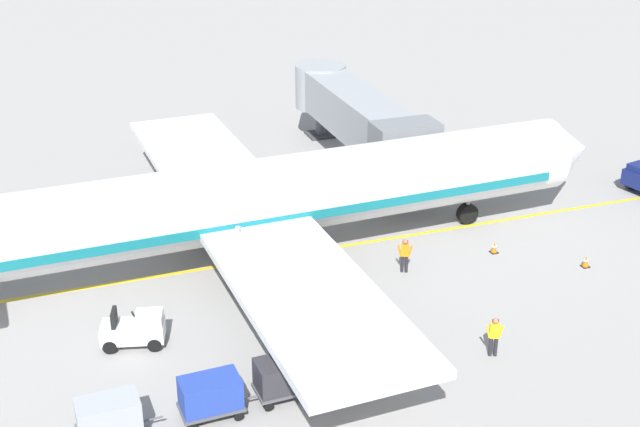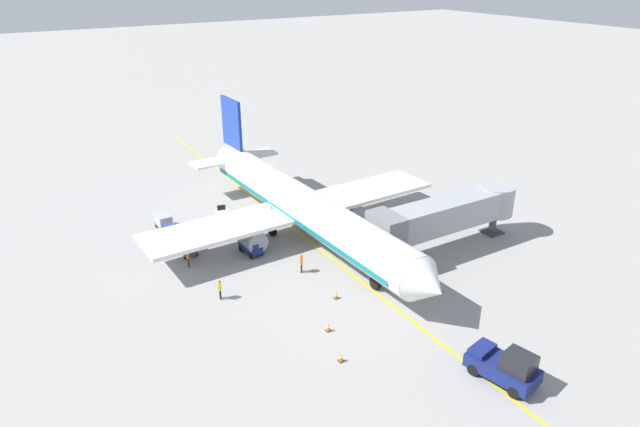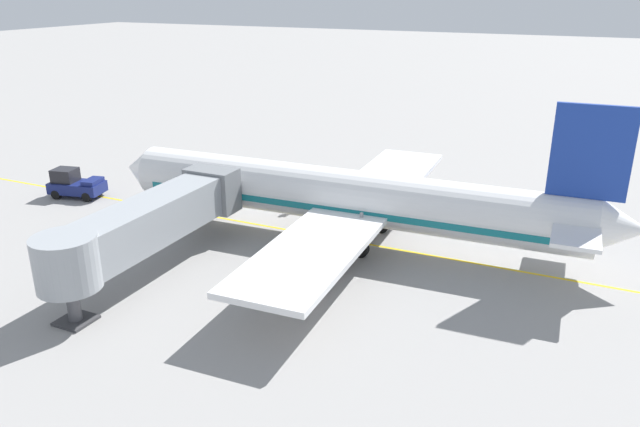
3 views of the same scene
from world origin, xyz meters
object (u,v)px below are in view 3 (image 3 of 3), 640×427
at_px(ground_crew_loader, 329,175).
at_px(baggage_tug_lead, 461,220).
at_px(parked_airliner, 349,198).
at_px(safety_cone_nose_right, 238,201).
at_px(baggage_cart_front, 421,188).
at_px(baggage_cart_second_in_train, 455,192).
at_px(jet_bridge, 148,222).
at_px(baggage_tug_trailing, 366,204).
at_px(pushback_tractor, 75,184).
at_px(ground_crew_wing_walker, 294,201).
at_px(ground_crew_marshaller, 397,182).
at_px(safety_cone_nose_left, 222,186).
at_px(baggage_cart_third_in_train, 498,198).
at_px(safety_cone_wing_tip, 198,178).

bearing_deg(ground_crew_loader, baggage_tug_lead, -113.00).
relative_size(parked_airliner, safety_cone_nose_right, 63.22).
bearing_deg(baggage_cart_front, baggage_cart_second_in_train, -85.55).
xyz_separation_m(jet_bridge, baggage_cart_second_in_train, (21.02, -13.96, -2.51)).
xyz_separation_m(baggage_tug_trailing, safety_cone_nose_right, (-2.58, 10.26, -0.42)).
distance_m(pushback_tractor, ground_crew_wing_walker, 19.02).
relative_size(ground_crew_marshaller, safety_cone_nose_left, 2.86).
bearing_deg(jet_bridge, baggage_tug_trailing, -27.53).
bearing_deg(ground_crew_loader, baggage_cart_third_in_train, -89.94).
height_order(baggage_cart_third_in_train, ground_crew_wing_walker, ground_crew_wing_walker).
relative_size(baggage_cart_front, ground_crew_marshaller, 1.73).
height_order(ground_crew_wing_walker, ground_crew_loader, same).
bearing_deg(baggage_cart_third_in_train, safety_cone_nose_left, 102.55).
height_order(jet_bridge, pushback_tractor, jet_bridge).
distance_m(baggage_tug_trailing, ground_crew_loader, 7.67).
relative_size(baggage_cart_third_in_train, ground_crew_loader, 1.73).
distance_m(parked_airliner, safety_cone_nose_left, 15.79).
distance_m(baggage_tug_lead, safety_cone_wing_tip, 24.48).
bearing_deg(baggage_tug_trailing, baggage_cart_second_in_train, -47.49).
distance_m(pushback_tractor, safety_cone_wing_tip, 10.47).
distance_m(safety_cone_nose_left, safety_cone_wing_tip, 3.46).
xyz_separation_m(pushback_tractor, baggage_tug_lead, (6.30, -31.31, -0.39)).
bearing_deg(ground_crew_marshaller, jet_bridge, 157.54).
relative_size(baggage_cart_third_in_train, ground_crew_wing_walker, 1.73).
xyz_separation_m(baggage_tug_trailing, ground_crew_wing_walker, (-2.26, 5.24, 0.24)).
bearing_deg(safety_cone_nose_left, ground_crew_wing_walker, -106.47).
distance_m(ground_crew_wing_walker, safety_cone_nose_right, 5.07).
relative_size(baggage_cart_second_in_train, ground_crew_loader, 1.73).
relative_size(jet_bridge, ground_crew_marshaller, 9.39).
distance_m(baggage_cart_second_in_train, ground_crew_loader, 11.31).
xyz_separation_m(safety_cone_nose_left, safety_cone_nose_right, (-2.78, -3.32, 0.00)).
xyz_separation_m(jet_bridge, safety_cone_wing_tip, (17.01, 8.67, -3.17)).
xyz_separation_m(baggage_cart_third_in_train, safety_cone_nose_left, (-5.08, 22.83, -0.66)).
distance_m(jet_bridge, ground_crew_marshaller, 23.38).
bearing_deg(baggage_tug_lead, safety_cone_nose_right, 97.31).
relative_size(jet_bridge, baggage_tug_lead, 5.83).
relative_size(baggage_tug_lead, safety_cone_wing_tip, 4.61).
bearing_deg(baggage_cart_front, safety_cone_wing_tip, 100.83).
bearing_deg(ground_crew_marshaller, safety_cone_nose_left, 111.18).
bearing_deg(ground_crew_wing_walker, ground_crew_loader, 2.48).
bearing_deg(safety_cone_wing_tip, parked_airliner, -111.44).
bearing_deg(ground_crew_loader, baggage_cart_front, -91.48).
bearing_deg(jet_bridge, baggage_cart_third_in_train, -39.68).
xyz_separation_m(jet_bridge, ground_crew_wing_walker, (13.49, -2.97, -2.50)).
relative_size(baggage_tug_trailing, safety_cone_nose_left, 4.47).
distance_m(baggage_tug_lead, baggage_cart_front, 7.06).
bearing_deg(safety_cone_nose_left, ground_crew_marshaller, -68.82).
relative_size(ground_crew_wing_walker, safety_cone_nose_right, 2.86).
xyz_separation_m(ground_crew_marshaller, safety_cone_nose_left, (-5.52, 14.25, -0.66)).
distance_m(jet_bridge, baggage_cart_second_in_train, 25.36).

